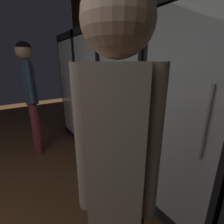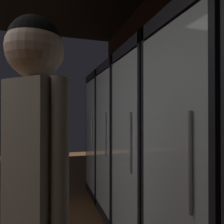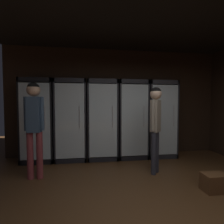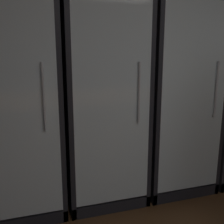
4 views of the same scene
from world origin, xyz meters
name	(u,v)px [view 2 (image 2 of 4)]	position (x,y,z in m)	size (l,w,h in m)	color
cooler_far_left	(109,135)	(-2.08, 2.75, 0.95)	(0.72, 0.58, 1.94)	black
cooler_left	(126,141)	(-1.33, 2.75, 0.94)	(0.72, 0.58, 1.94)	black
cooler_center	(154,151)	(-0.58, 2.75, 0.95)	(0.72, 0.58, 1.94)	black
cooler_right	(213,171)	(0.18, 2.75, 0.95)	(0.72, 0.58, 1.94)	black
shopper_near	(46,129)	(-1.86, 1.76, 1.09)	(0.35, 0.23, 1.74)	brown
shopper_far	(35,169)	(0.38, 1.71, 1.09)	(0.24, 0.24, 1.68)	#2D2D38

